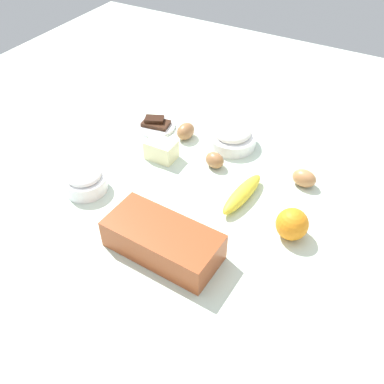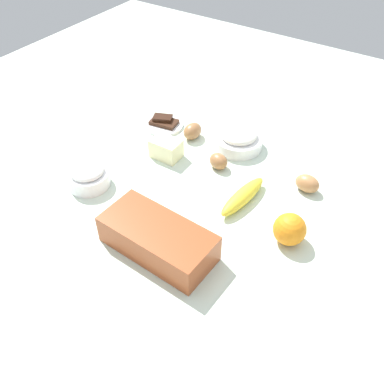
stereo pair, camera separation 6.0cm
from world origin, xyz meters
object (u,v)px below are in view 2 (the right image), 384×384
at_px(sugar_bowl, 88,176).
at_px(egg_loose, 218,161).
at_px(egg_beside_bowl, 192,131).
at_px(flour_bowl, 239,139).
at_px(egg_near_butter, 307,183).
at_px(banana, 243,196).
at_px(orange_fruit, 290,229).
at_px(butter_block, 166,149).
at_px(chocolate_plate, 164,123).
at_px(loaf_pan, 158,238).

bearing_deg(sugar_bowl, egg_loose, -134.66).
xyz_separation_m(egg_beside_bowl, egg_loose, (-0.15, 0.09, -0.00)).
distance_m(flour_bowl, egg_near_butter, 0.27).
height_order(banana, egg_beside_bowl, egg_beside_bowl).
bearing_deg(orange_fruit, egg_beside_bowl, -28.45).
distance_m(sugar_bowl, butter_block, 0.25).
distance_m(flour_bowl, chocolate_plate, 0.27).
bearing_deg(egg_beside_bowl, chocolate_plate, -1.96).
bearing_deg(flour_bowl, butter_block, 46.04).
distance_m(butter_block, chocolate_plate, 0.17).
height_order(flour_bowl, butter_block, flour_bowl).
relative_size(butter_block, chocolate_plate, 0.69).
relative_size(loaf_pan, chocolate_plate, 2.20).
relative_size(loaf_pan, egg_near_butter, 4.11).
height_order(butter_block, chocolate_plate, butter_block).
distance_m(orange_fruit, butter_block, 0.47).
bearing_deg(sugar_bowl, butter_block, -114.86).
relative_size(butter_block, egg_near_butter, 1.29).
height_order(flour_bowl, banana, flour_bowl).
relative_size(egg_near_butter, chocolate_plate, 0.54).
distance_m(egg_near_butter, egg_loose, 0.27).
bearing_deg(banana, egg_loose, -34.81).
bearing_deg(flour_bowl, egg_beside_bowl, 14.53).
bearing_deg(egg_beside_bowl, butter_block, 84.54).
xyz_separation_m(flour_bowl, egg_loose, (-0.00, 0.13, -0.01)).
bearing_deg(orange_fruit, banana, -21.09).
bearing_deg(butter_block, chocolate_plate, -51.15).
bearing_deg(flour_bowl, orange_fruit, 136.58).
distance_m(sugar_bowl, egg_beside_bowl, 0.38).
height_order(banana, chocolate_plate, banana).
xyz_separation_m(banana, egg_beside_bowl, (0.28, -0.18, 0.01)).
bearing_deg(egg_beside_bowl, loaf_pan, 113.58).
distance_m(butter_block, egg_beside_bowl, 0.13).
bearing_deg(butter_block, egg_beside_bowl, -95.46).
xyz_separation_m(orange_fruit, egg_beside_bowl, (0.45, -0.24, -0.02)).
bearing_deg(orange_fruit, flour_bowl, -43.42).
bearing_deg(banana, butter_block, -9.55).
bearing_deg(orange_fruit, egg_near_butter, -80.64).
distance_m(loaf_pan, chocolate_plate, 0.55).
relative_size(loaf_pan, sugar_bowl, 2.37).
bearing_deg(chocolate_plate, egg_near_butter, 175.61).
bearing_deg(banana, orange_fruit, 158.91).
xyz_separation_m(sugar_bowl, orange_fruit, (-0.56, -0.12, 0.01)).
relative_size(sugar_bowl, egg_near_butter, 1.73).
distance_m(orange_fruit, egg_near_butter, 0.21).
xyz_separation_m(sugar_bowl, butter_block, (-0.11, -0.23, -0.00)).
xyz_separation_m(flour_bowl, banana, (-0.13, 0.22, -0.01)).
bearing_deg(egg_near_butter, banana, 47.93).
xyz_separation_m(banana, butter_block, (0.30, -0.05, 0.01)).
distance_m(flour_bowl, egg_beside_bowl, 0.15).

